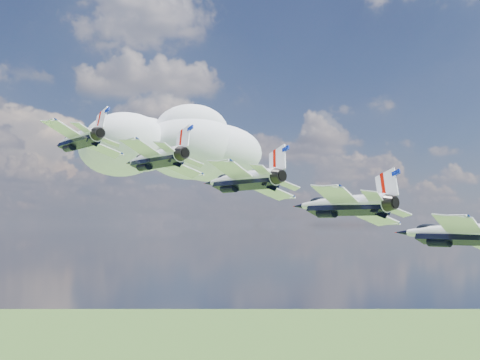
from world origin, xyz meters
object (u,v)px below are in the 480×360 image
object	(u,v)px
jet_0	(77,140)
jet_2	(240,180)
jet_3	(340,205)
jet_1	(153,159)
jet_4	(455,233)

from	to	relation	value
jet_0	jet_2	distance (m)	25.95
jet_3	jet_2	bearing A→B (deg)	120.01
jet_2	jet_3	xyz separation A→B (m)	(9.59, -8.12, -3.24)
jet_1	jet_2	distance (m)	12.98
jet_2	jet_3	bearing A→B (deg)	-59.99
jet_0	jet_4	distance (m)	51.90
jet_0	jet_2	xyz separation A→B (m)	(19.18, -16.25, -6.47)
jet_1	jet_3	world-z (taller)	jet_1
jet_3	jet_0	bearing A→B (deg)	120.01
jet_2	jet_4	distance (m)	25.95
jet_0	jet_4	xyz separation A→B (m)	(38.35, -32.49, -12.94)
jet_0	jet_3	size ratio (longest dim) A/B	1.00
jet_3	jet_4	world-z (taller)	jet_3
jet_2	jet_3	distance (m)	12.98
jet_0	jet_2	size ratio (longest dim) A/B	1.00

